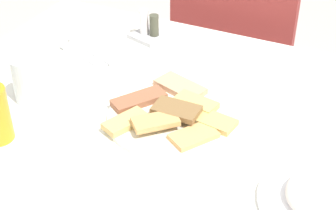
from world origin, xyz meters
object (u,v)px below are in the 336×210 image
at_px(salad_plate_greens, 321,198).
at_px(condiment_caddy, 149,30).
at_px(pide_platter, 174,115).
at_px(paper_napkin, 86,55).
at_px(dining_table, 164,142).
at_px(dining_chair, 236,68).
at_px(fork, 83,57).
at_px(spoon, 90,51).
at_px(drinking_glass, 28,79).

bearing_deg(salad_plate_greens, condiment_caddy, 142.10).
relative_size(pide_platter, paper_napkin, 2.09).
bearing_deg(dining_table, dining_chair, 93.80).
distance_m(salad_plate_greens, paper_napkin, 0.74).
height_order(paper_napkin, fork, fork).
distance_m(dining_chair, paper_napkin, 0.64).
distance_m(salad_plate_greens, fork, 0.73).
distance_m(dining_chair, fork, 0.66).
xyz_separation_m(fork, spoon, (0.00, 0.04, 0.00)).
xyz_separation_m(dining_table, salad_plate_greens, (0.38, -0.14, 0.10)).
relative_size(dining_chair, drinking_glass, 8.14).
xyz_separation_m(salad_plate_greens, fork, (-0.68, 0.27, -0.01)).
distance_m(drinking_glass, condiment_caddy, 0.41).
bearing_deg(spoon, paper_napkin, -68.52).
bearing_deg(dining_table, drinking_glass, -164.64).
bearing_deg(drinking_glass, paper_napkin, 89.99).
bearing_deg(paper_napkin, fork, -90.00).
distance_m(salad_plate_greens, condiment_caddy, 0.73).
bearing_deg(fork, salad_plate_greens, -4.15).
xyz_separation_m(salad_plate_greens, condiment_caddy, (-0.58, 0.45, 0.01)).
distance_m(dining_table, dining_chair, 0.70).
xyz_separation_m(drinking_glass, spoon, (0.00, 0.25, -0.05)).
bearing_deg(dining_chair, fork, -115.43).
bearing_deg(spoon, dining_table, -7.41).
relative_size(dining_table, pide_platter, 3.85).
height_order(dining_table, paper_napkin, paper_napkin).
height_order(dining_chair, spoon, dining_chair).
distance_m(fork, condiment_caddy, 0.21).
xyz_separation_m(spoon, condiment_caddy, (0.10, 0.15, 0.02)).
bearing_deg(spoon, drinking_glass, -68.53).
bearing_deg(dining_table, spoon, 151.11).
relative_size(dining_chair, fork, 4.89).
xyz_separation_m(pide_platter, fork, (-0.33, 0.14, -0.01)).
bearing_deg(dining_chair, dining_table, -86.20).
bearing_deg(pide_platter, condiment_caddy, 125.12).
relative_size(spoon, condiment_caddy, 1.70).
distance_m(dining_table, paper_napkin, 0.35).
bearing_deg(dining_table, salad_plate_greens, -19.63).
relative_size(drinking_glass, paper_napkin, 0.77).
distance_m(drinking_glass, fork, 0.22).
bearing_deg(dining_table, fork, 156.55).
bearing_deg(paper_napkin, condiment_caddy, 57.64).
bearing_deg(paper_napkin, spoon, 90.00).
height_order(pide_platter, salad_plate_greens, salad_plate_greens).
bearing_deg(dining_table, pide_platter, -18.52).
distance_m(dining_chair, drinking_glass, 0.86).
height_order(dining_chair, salad_plate_greens, dining_chair).
distance_m(pide_platter, fork, 0.36).
distance_m(paper_napkin, condiment_caddy, 0.20).
height_order(dining_table, pide_platter, pide_platter).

